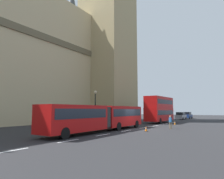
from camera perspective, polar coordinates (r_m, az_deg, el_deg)
ground_plane at (r=25.84m, az=6.73°, el=-11.24°), size 160.00×160.00×0.00m
lane_centre_marking at (r=25.84m, az=6.72°, el=-11.23°), size 34.40×0.16×0.01m
articulated_bus at (r=22.85m, az=-3.24°, el=-7.60°), size 15.93×2.54×2.90m
double_decker_bus at (r=39.41m, az=13.49°, el=-5.31°), size 9.27×2.54×4.90m
sedan_lead at (r=54.09m, az=19.15°, el=-7.15°), size 4.40×1.86×1.85m
sedan_trailing at (r=60.22m, az=20.85°, el=-6.93°), size 4.40×1.86×1.85m
traffic_cone_west at (r=23.41m, az=9.75°, el=-11.07°), size 0.36×0.36×0.58m
traffic_cone_middle at (r=34.94m, az=17.59°, el=-9.13°), size 0.36×0.36×0.58m
street_lamp at (r=29.25m, az=-4.83°, el=-4.63°), size 0.44×0.44×5.27m
pedestrian_near_cones at (r=26.96m, az=16.42°, el=-8.87°), size 0.43×0.36×1.69m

